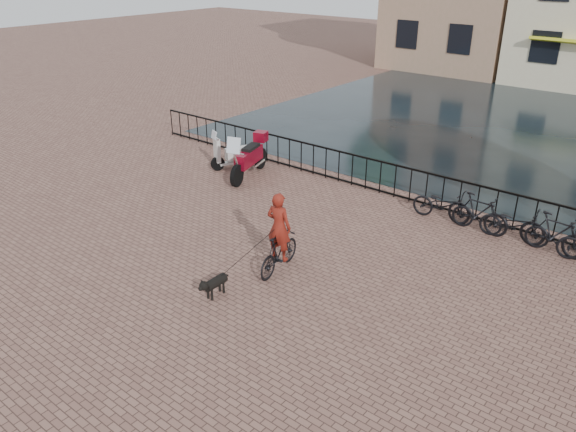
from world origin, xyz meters
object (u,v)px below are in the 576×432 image
Objects in this scene: dog at (216,285)px; scooter at (233,148)px; cyclist at (279,237)px; motorcycle at (249,153)px.

scooter is (-5.18, 5.91, 0.43)m from dog.
motorcycle is (-4.54, 3.93, -0.03)m from cyclist.
scooter is at bearing -46.34° from cyclist.
motorcycle reaches higher than scooter.
scooter is at bearing 129.46° from dog.
dog is 6.99m from motorcycle.
cyclist reaches higher than scooter.
dog is 0.51× the size of scooter.
cyclist is at bearing 75.50° from dog.
dog is 0.33× the size of motorcycle.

